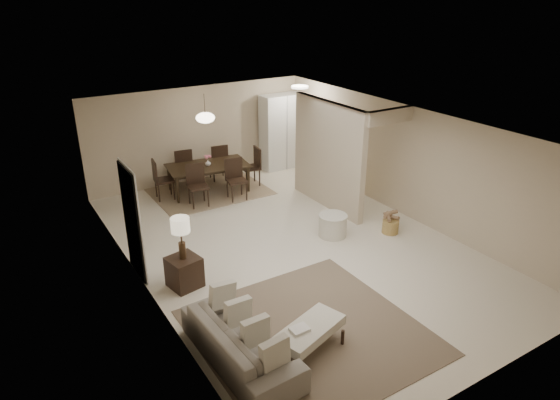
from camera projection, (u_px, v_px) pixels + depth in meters
floor at (292, 245)px, 10.13m from camera, size 9.00×9.00×0.00m
ceiling at (293, 125)px, 9.14m from camera, size 9.00×9.00×0.00m
back_wall at (199, 134)px, 13.15m from camera, size 6.00×0.00×6.00m
left_wall at (139, 224)px, 8.19m from camera, size 0.00×9.00×9.00m
right_wall at (405, 161)px, 11.09m from camera, size 0.00×9.00×9.00m
partition at (328, 155)px, 11.48m from camera, size 0.15×2.50×2.50m
doorway at (132, 222)px, 8.76m from camera, size 0.04×0.90×2.04m
pantry_cabinet at (282, 132)px, 14.09m from camera, size 1.20×0.55×2.10m
flush_light at (300, 87)px, 12.77m from camera, size 0.44×0.44×0.05m
living_rug at (309, 332)px, 7.58m from camera, size 3.20×3.20×0.01m
sofa at (241, 342)px, 6.89m from camera, size 2.17×0.93×0.62m
ottoman_bench at (310, 331)px, 7.13m from camera, size 1.20×0.81×0.39m
side_table at (184, 272)px, 8.65m from camera, size 0.59×0.59×0.56m
table_lamp at (181, 229)px, 8.32m from camera, size 0.32×0.32×0.76m
round_pouf at (333, 225)px, 10.42m from camera, size 0.60×0.60×0.47m
wicker_basket at (390, 226)px, 10.58m from camera, size 0.39×0.39×0.30m
dining_rug at (210, 191)px, 12.76m from camera, size 2.80×2.10×0.01m
dining_table at (209, 179)px, 12.62m from camera, size 2.13×1.37×0.70m
dining_chairs at (209, 173)px, 12.56m from camera, size 2.74×2.12×1.01m
vase at (208, 163)px, 12.45m from camera, size 0.17×0.17×0.15m
yellow_mat at (342, 202)px, 12.15m from camera, size 0.82×0.51×0.01m
pendant_light at (205, 118)px, 12.00m from camera, size 0.46×0.46×0.71m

